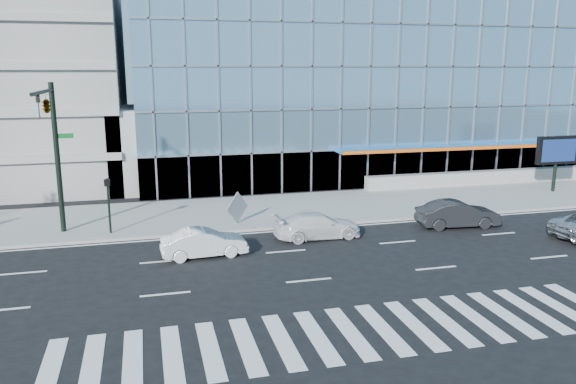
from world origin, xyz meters
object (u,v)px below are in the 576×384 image
at_px(traffic_signal, 50,123).
at_px(dark_sedan, 458,214).
at_px(marquee_sign, 557,151).
at_px(white_sedan, 204,243).
at_px(tilted_panel, 237,208).
at_px(ped_signal_post, 108,197).
at_px(white_suv, 318,226).

bearing_deg(traffic_signal, dark_sedan, -7.33).
height_order(marquee_sign, white_sedan, marquee_sign).
xyz_separation_m(marquee_sign, white_sedan, (-25.97, -7.72, -2.39)).
bearing_deg(white_sedan, dark_sedan, -87.70).
xyz_separation_m(marquee_sign, tilted_panel, (-23.53, -2.79, -2.00)).
height_order(ped_signal_post, dark_sedan, ped_signal_post).
distance_m(traffic_signal, dark_sedan, 22.36).
relative_size(white_suv, white_sedan, 1.14).
xyz_separation_m(ped_signal_post, tilted_panel, (6.97, 0.26, -1.07)).
bearing_deg(marquee_sign, white_suv, -162.63).
bearing_deg(white_sedan, white_suv, -79.80).
xyz_separation_m(traffic_signal, tilted_panel, (9.46, 0.64, -5.10)).
distance_m(marquee_sign, white_suv, 20.88).
xyz_separation_m(ped_signal_post, white_sedan, (4.53, -4.67, -1.47)).
xyz_separation_m(ped_signal_post, marquee_sign, (30.50, 3.05, 0.93)).
height_order(dark_sedan, tilted_panel, tilted_panel).
distance_m(ped_signal_post, marquee_sign, 30.67).
xyz_separation_m(dark_sedan, tilted_panel, (-12.06, 3.41, 0.31)).
relative_size(marquee_sign, white_sedan, 0.98).
xyz_separation_m(marquee_sign, dark_sedan, (-11.47, -6.19, -2.31)).
xyz_separation_m(white_sedan, dark_sedan, (14.49, 1.53, 0.09)).
relative_size(ped_signal_post, dark_sedan, 0.65).
height_order(traffic_signal, white_sedan, traffic_signal).
relative_size(dark_sedan, tilted_panel, 3.54).
bearing_deg(ped_signal_post, white_suv, -16.37).
distance_m(ped_signal_post, tilted_panel, 7.05).
bearing_deg(marquee_sign, ped_signal_post, -174.29).
distance_m(ped_signal_post, dark_sedan, 19.33).
relative_size(ped_signal_post, tilted_panel, 2.31).
relative_size(white_sedan, tilted_panel, 3.14).
bearing_deg(tilted_panel, white_sedan, -156.62).
height_order(traffic_signal, dark_sedan, traffic_signal).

